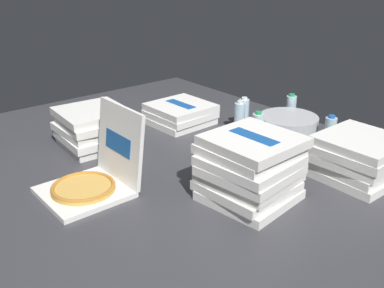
{
  "coord_description": "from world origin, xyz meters",
  "views": [
    {
      "loc": [
        1.56,
        -1.23,
        1.03
      ],
      "look_at": [
        -0.05,
        0.1,
        0.14
      ],
      "focal_mm": 41.3,
      "sensor_mm": 36.0,
      "label": 1
    }
  ],
  "objects": [
    {
      "name": "open_pizza_box",
      "position": [
        -0.16,
        -0.4,
        0.08
      ],
      "size": [
        0.37,
        0.43,
        0.39
      ],
      "color": "white",
      "rests_on": "ground_plane"
    },
    {
      "name": "ice_bucket",
      "position": [
        -0.01,
        0.83,
        0.07
      ],
      "size": [
        0.36,
        0.36,
        0.14
      ],
      "primitive_type": "cylinder",
      "color": "#B7BABF",
      "rests_on": "ground_plane"
    },
    {
      "name": "water_bottle_4",
      "position": [
        -0.06,
        0.61,
        0.1
      ],
      "size": [
        0.07,
        0.07,
        0.2
      ],
      "color": "silver",
      "rests_on": "ground_plane"
    },
    {
      "name": "pizza_stack_right_far",
      "position": [
        0.55,
        0.67,
        0.11
      ],
      "size": [
        0.4,
        0.4,
        0.22
      ],
      "color": "white",
      "rests_on": "ground_plane"
    },
    {
      "name": "water_bottle_2",
      "position": [
        -0.16,
        1.04,
        0.1
      ],
      "size": [
        0.07,
        0.07,
        0.2
      ],
      "color": "silver",
      "rests_on": "ground_plane"
    },
    {
      "name": "water_bottle_0",
      "position": [
        -0.27,
        0.67,
        0.1
      ],
      "size": [
        0.07,
        0.07,
        0.2
      ],
      "color": "silver",
      "rests_on": "ground_plane"
    },
    {
      "name": "water_bottle_3",
      "position": [
        -0.31,
        0.75,
        0.1
      ],
      "size": [
        0.07,
        0.07,
        0.2
      ],
      "color": "silver",
      "rests_on": "ground_plane"
    },
    {
      "name": "pizza_stack_left_near",
      "position": [
        -0.63,
        0.48,
        0.07
      ],
      "size": [
        0.39,
        0.39,
        0.13
      ],
      "color": "white",
      "rests_on": "ground_plane"
    },
    {
      "name": "pizza_stack_left_mid",
      "position": [
        -0.65,
        -0.14,
        0.11
      ],
      "size": [
        0.41,
        0.4,
        0.22
      ],
      "color": "white",
      "rests_on": "ground_plane"
    },
    {
      "name": "water_bottle_1",
      "position": [
        0.25,
        0.88,
        0.1
      ],
      "size": [
        0.07,
        0.07,
        0.2
      ],
      "color": "silver",
      "rests_on": "ground_plane"
    },
    {
      "name": "ground_plane",
      "position": [
        0.0,
        0.0,
        -0.01
      ],
      "size": [
        3.2,
        2.4,
        0.02
      ],
      "primitive_type": "cube",
      "color": "#38383D"
    },
    {
      "name": "pizza_stack_right_mid",
      "position": [
        0.36,
        0.1,
        0.15
      ],
      "size": [
        0.42,
        0.42,
        0.31
      ],
      "color": "white",
      "rests_on": "ground_plane"
    }
  ]
}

